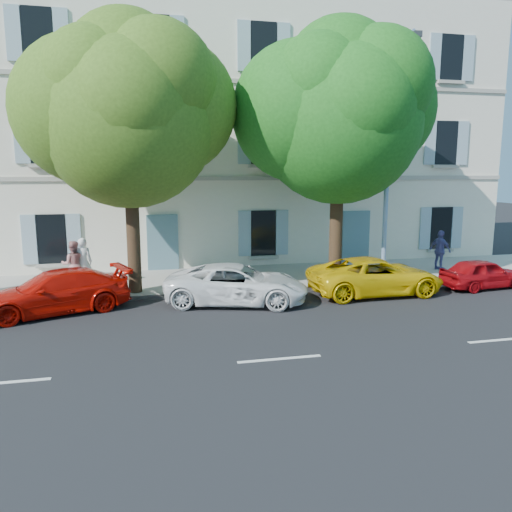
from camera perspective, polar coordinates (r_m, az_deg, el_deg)
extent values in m
plane|color=black|center=(15.55, -1.26, -6.43)|extent=(90.00, 90.00, 0.00)
cube|color=#A09E96|center=(19.78, -3.85, -2.70)|extent=(36.00, 4.50, 0.15)
cube|color=#9E998E|center=(17.69, -2.75, -4.16)|extent=(36.00, 0.16, 0.16)
cube|color=silver|center=(25.06, -6.14, 13.52)|extent=(28.00, 7.00, 12.00)
imported|color=#C00E05|center=(16.52, -22.04, -3.85)|extent=(4.86, 3.24, 1.31)
imported|color=white|center=(16.41, -2.19, -3.23)|extent=(5.07, 3.33, 1.30)
imported|color=#DFB409|center=(18.09, 13.52, -2.24)|extent=(4.76, 2.24, 1.32)
imported|color=#A0090F|center=(20.34, 24.48, -1.83)|extent=(3.38, 1.64, 1.11)
cylinder|color=#3A2819|center=(17.63, -13.83, 1.77)|extent=(0.46, 0.46, 3.64)
ellipsoid|color=#4E7B1F|center=(17.55, -14.38, 14.83)|extent=(5.83, 5.83, 6.41)
cylinder|color=#3A2819|center=(19.08, 9.11, 2.59)|extent=(0.49, 0.49, 3.69)
ellipsoid|color=#23771E|center=(19.01, 9.45, 14.91)|extent=(5.99, 5.99, 6.59)
cylinder|color=#7293BF|center=(19.72, 14.79, 10.04)|extent=(0.18, 0.18, 8.78)
cylinder|color=#7293BF|center=(19.59, 16.52, 22.95)|extent=(0.20, 1.54, 0.11)
cube|color=#383A3D|center=(18.90, 17.72, 22.88)|extent=(0.30, 0.51, 0.20)
imported|color=silver|center=(19.16, -19.17, -0.67)|extent=(0.69, 0.48, 1.79)
imported|color=#B47473|center=(19.14, -20.15, -0.89)|extent=(0.86, 0.69, 1.69)
imported|color=#4E4E8F|center=(22.54, 20.31, 0.63)|extent=(0.73, 1.07, 1.69)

